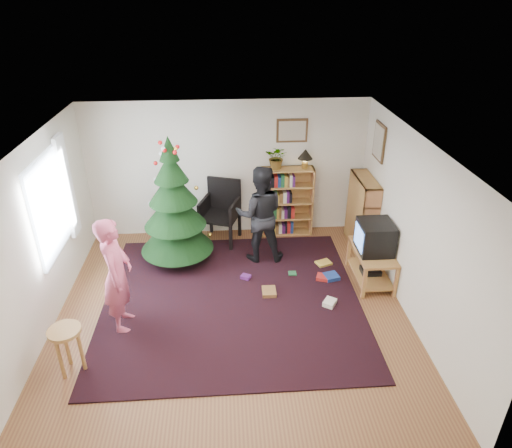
{
  "coord_description": "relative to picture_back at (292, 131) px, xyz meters",
  "views": [
    {
      "loc": [
        -0.03,
        -5.25,
        4.23
      ],
      "look_at": [
        0.39,
        0.65,
        1.1
      ],
      "focal_mm": 32.0,
      "sensor_mm": 36.0,
      "label": 1
    }
  ],
  "objects": [
    {
      "name": "crt_tv",
      "position": [
        1.07,
        -1.8,
        -1.16
      ],
      "size": [
        0.51,
        0.55,
        0.48
      ],
      "color": "black",
      "rests_on": "tv_stand"
    },
    {
      "name": "person_standing",
      "position": [
        -2.65,
        -2.62,
        -1.12
      ],
      "size": [
        0.42,
        0.62,
        1.65
      ],
      "primitive_type": "imported",
      "rotation": [
        0.0,
        0.0,
        1.6
      ],
      "color": "#C54E6D",
      "rests_on": "rug"
    },
    {
      "name": "picture_right",
      "position": [
        1.33,
        -0.73,
        0.0
      ],
      "size": [
        0.03,
        0.5,
        0.6
      ],
      "color": "#4C3319",
      "rests_on": "wall_right"
    },
    {
      "name": "curtain",
      "position": [
        -3.58,
        -1.18,
        -0.45
      ],
      "size": [
        0.06,
        0.35,
        1.6
      ],
      "primitive_type": "cube",
      "color": "white",
      "rests_on": "wall_left"
    },
    {
      "name": "tv_stand",
      "position": [
        1.07,
        -1.8,
        -1.62
      ],
      "size": [
        0.54,
        0.98,
        0.55
      ],
      "color": "#A26339",
      "rests_on": "floor"
    },
    {
      "name": "wall_front",
      "position": [
        -1.15,
        -4.97,
        -0.7
      ],
      "size": [
        5.0,
        0.02,
        2.5
      ],
      "primitive_type": "cube",
      "color": "silver",
      "rests_on": "floor"
    },
    {
      "name": "floor_clutter",
      "position": [
        -0.02,
        -1.79,
        -1.91
      ],
      "size": [
        1.57,
        1.3,
        0.08
      ],
      "color": "#A51E19",
      "rests_on": "rug"
    },
    {
      "name": "potted_plant",
      "position": [
        -0.27,
        -0.14,
        -0.44
      ],
      "size": [
        0.48,
        0.45,
        0.43
      ],
      "primitive_type": "imported",
      "rotation": [
        0.0,
        0.0,
        -0.4
      ],
      "color": "gray",
      "rests_on": "bookshelf_back"
    },
    {
      "name": "wall_right",
      "position": [
        1.35,
        -2.48,
        -0.7
      ],
      "size": [
        0.02,
        5.0,
        2.5
      ],
      "primitive_type": "cube",
      "color": "silver",
      "rests_on": "floor"
    },
    {
      "name": "wall_left",
      "position": [
        -3.65,
        -2.48,
        -0.7
      ],
      "size": [
        0.02,
        5.0,
        2.5
      ],
      "primitive_type": "cube",
      "color": "silver",
      "rests_on": "floor"
    },
    {
      "name": "wall_back",
      "position": [
        -1.15,
        0.02,
        -0.7
      ],
      "size": [
        5.0,
        0.02,
        2.5
      ],
      "primitive_type": "cube",
      "color": "silver",
      "rests_on": "floor"
    },
    {
      "name": "bookshelf_right",
      "position": [
        1.19,
        -0.7,
        -1.29
      ],
      "size": [
        0.3,
        0.95,
        1.3
      ],
      "rotation": [
        0.0,
        0.0,
        1.57
      ],
      "color": "#A26339",
      "rests_on": "floor"
    },
    {
      "name": "stool",
      "position": [
        -3.13,
        -3.45,
        -1.45
      ],
      "size": [
        0.39,
        0.39,
        0.65
      ],
      "color": "#A26339",
      "rests_on": "floor"
    },
    {
      "name": "ceiling",
      "position": [
        -1.15,
        -2.48,
        0.55
      ],
      "size": [
        5.0,
        5.0,
        0.0
      ],
      "primitive_type": "plane",
      "rotation": [
        3.14,
        0.0,
        0.0
      ],
      "color": "white",
      "rests_on": "wall_back"
    },
    {
      "name": "christmas_tree",
      "position": [
        -2.04,
        -0.98,
        -1.03
      ],
      "size": [
        1.21,
        1.21,
        2.2
      ],
      "rotation": [
        0.0,
        0.0,
        -0.12
      ],
      "color": "#3F2816",
      "rests_on": "rug"
    },
    {
      "name": "window_pane",
      "position": [
        -3.62,
        -1.88,
        -0.45
      ],
      "size": [
        0.04,
        1.2,
        1.4
      ],
      "primitive_type": "cube",
      "color": "silver",
      "rests_on": "wall_left"
    },
    {
      "name": "floor",
      "position": [
        -1.15,
        -2.48,
        -1.95
      ],
      "size": [
        5.0,
        5.0,
        0.0
      ],
      "primitive_type": "plane",
      "color": "brown",
      "rests_on": "ground"
    },
    {
      "name": "table_lamp",
      "position": [
        0.23,
        -0.14,
        -0.41
      ],
      "size": [
        0.27,
        0.27,
        0.35
      ],
      "color": "#A57F33",
      "rests_on": "bookshelf_back"
    },
    {
      "name": "bookshelf_back",
      "position": [
        -0.07,
        -0.14,
        -1.29
      ],
      "size": [
        0.95,
        0.3,
        1.3
      ],
      "color": "#A26339",
      "rests_on": "floor"
    },
    {
      "name": "armchair",
      "position": [
        -1.31,
        -0.25,
        -1.33
      ],
      "size": [
        0.79,
        0.8,
        1.14
      ],
      "rotation": [
        0.0,
        0.0,
        -0.32
      ],
      "color": "black",
      "rests_on": "rug"
    },
    {
      "name": "rug",
      "position": [
        -1.15,
        -2.17,
        -1.94
      ],
      "size": [
        3.8,
        3.6,
        0.02
      ],
      "primitive_type": "cube",
      "color": "black",
      "rests_on": "floor"
    },
    {
      "name": "person_by_chair",
      "position": [
        -0.64,
        -1.01,
        -1.11
      ],
      "size": [
        0.84,
        0.67,
        1.68
      ],
      "primitive_type": "imported",
      "rotation": [
        0.0,
        0.0,
        3.11
      ],
      "color": "black",
      "rests_on": "rug"
    },
    {
      "name": "picture_back",
      "position": [
        0.0,
        0.0,
        0.0
      ],
      "size": [
        0.55,
        0.03,
        0.42
      ],
      "color": "#4C3319",
      "rests_on": "wall_back"
    }
  ]
}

